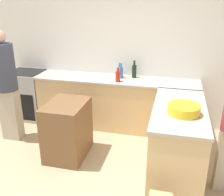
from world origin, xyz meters
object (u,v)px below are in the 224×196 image
(hot_sauce_bottle, at_px, (118,76))
(water_bottle_blue, at_px, (121,72))
(island_table, at_px, (67,130))
(dish_soap_bottle, at_px, (119,71))
(range_oven, at_px, (28,95))
(wine_bottle_dark, at_px, (134,71))
(mixing_bowl, at_px, (184,109))
(person_by_range, at_px, (6,83))

(hot_sauce_bottle, bearing_deg, water_bottle_blue, 88.17)
(island_table, relative_size, dish_soap_bottle, 3.41)
(dish_soap_bottle, bearing_deg, island_table, -111.70)
(water_bottle_blue, bearing_deg, range_oven, -177.81)
(wine_bottle_dark, xyz_separation_m, hot_sauce_bottle, (-0.23, -0.32, -0.02))
(range_oven, bearing_deg, island_table, -40.36)
(water_bottle_blue, relative_size, hot_sauce_bottle, 1.08)
(mixing_bowl, xyz_separation_m, hot_sauce_bottle, (-1.08, 1.09, 0.04))
(person_by_range, bearing_deg, water_bottle_blue, 28.69)
(wine_bottle_dark, height_order, person_by_range, person_by_range)
(hot_sauce_bottle, relative_size, person_by_range, 0.14)
(range_oven, distance_m, hot_sauce_bottle, 1.95)
(wine_bottle_dark, distance_m, person_by_range, 2.17)
(island_table, distance_m, hot_sauce_bottle, 1.26)
(hot_sauce_bottle, bearing_deg, range_oven, 175.26)
(mixing_bowl, xyz_separation_m, wine_bottle_dark, (-0.86, 1.41, 0.06))
(wine_bottle_dark, xyz_separation_m, person_by_range, (-1.91, -1.02, -0.06))
(wine_bottle_dark, bearing_deg, mixing_bowl, -58.82)
(island_table, xyz_separation_m, hot_sauce_bottle, (0.55, 0.96, 0.60))
(person_by_range, bearing_deg, island_table, -13.07)
(island_table, height_order, person_by_range, person_by_range)
(mixing_bowl, distance_m, water_bottle_blue, 1.70)
(range_oven, distance_m, dish_soap_bottle, 1.91)
(wine_bottle_dark, relative_size, person_by_range, 0.17)
(dish_soap_bottle, xyz_separation_m, person_by_range, (-1.64, -1.01, -0.04))
(person_by_range, bearing_deg, range_oven, 102.03)
(range_oven, relative_size, water_bottle_blue, 3.49)
(wine_bottle_dark, relative_size, water_bottle_blue, 1.13)
(island_table, xyz_separation_m, mixing_bowl, (1.63, -0.13, 0.56))
(wine_bottle_dark, distance_m, hot_sauce_bottle, 0.39)
(water_bottle_blue, xyz_separation_m, person_by_range, (-1.69, -0.92, -0.05))
(dish_soap_bottle, height_order, water_bottle_blue, water_bottle_blue)
(range_oven, height_order, island_table, range_oven)
(range_oven, height_order, dish_soap_bottle, dish_soap_bottle)
(dish_soap_bottle, distance_m, water_bottle_blue, 0.10)
(water_bottle_blue, height_order, hot_sauce_bottle, water_bottle_blue)
(dish_soap_bottle, bearing_deg, wine_bottle_dark, 0.55)
(range_oven, bearing_deg, mixing_bowl, -22.96)
(wine_bottle_dark, height_order, water_bottle_blue, wine_bottle_dark)
(wine_bottle_dark, bearing_deg, dish_soap_bottle, -179.45)
(dish_soap_bottle, relative_size, person_by_range, 0.14)
(range_oven, bearing_deg, hot_sauce_bottle, -4.74)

